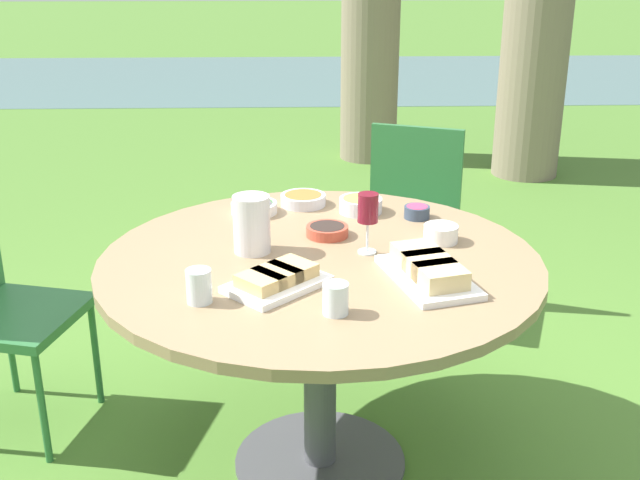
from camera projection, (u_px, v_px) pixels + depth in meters
ground_plane at (320, 462)px, 2.81m from camera, size 40.00×40.00×0.00m
river_strip at (300, 78)px, 10.16m from camera, size 40.00×3.63×0.01m
dining_table at (320, 291)px, 2.57m from camera, size 1.40×1.40×0.78m
chair_near_right at (409, 208)px, 3.77m from camera, size 0.56×0.55×0.89m
water_pitcher at (252, 224)px, 2.54m from camera, size 0.13×0.12×0.19m
wine_glass at (368, 210)px, 2.52m from camera, size 0.07×0.07×0.20m
platter_bread_main at (277, 279)px, 2.31m from camera, size 0.34×0.33×0.06m
platter_charcuterie at (428, 269)px, 2.35m from camera, size 0.29×0.41×0.07m
bowl_fries at (361, 204)px, 2.93m from camera, size 0.16×0.16×0.05m
bowl_salad at (254, 207)px, 2.92m from camera, size 0.17×0.17×0.04m
bowl_olives at (327, 230)px, 2.70m from camera, size 0.14×0.14×0.04m
bowl_dip_red at (417, 211)px, 2.87m from camera, size 0.09×0.09×0.04m
bowl_dip_cream at (441, 232)px, 2.65m from camera, size 0.11×0.11×0.06m
bowl_roasted_veg at (303, 199)px, 3.01m from camera, size 0.17×0.17×0.04m
cup_water_near at (199, 286)px, 2.21m from camera, size 0.07×0.07×0.10m
cup_water_far at (336, 299)px, 2.14m from camera, size 0.07×0.07×0.09m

